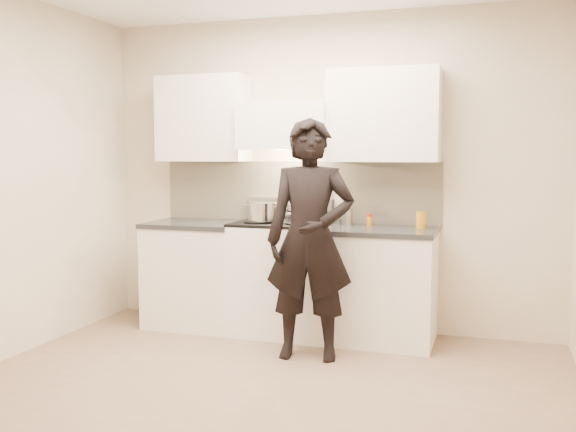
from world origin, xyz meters
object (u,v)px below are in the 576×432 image
at_px(stove, 281,277).
at_px(counter_right, 378,285).
at_px(utensil_crock, 346,214).
at_px(person, 310,239).
at_px(wok, 298,208).

distance_m(stove, counter_right, 0.83).
distance_m(utensil_crock, person, 0.79).
height_order(stove, wok, wok).
distance_m(counter_right, utensil_crock, 0.65).
height_order(stove, utensil_crock, utensil_crock).
bearing_deg(person, wok, 104.82).
height_order(stove, counter_right, stove).
relative_size(stove, utensil_crock, 3.35).
height_order(wok, utensil_crock, wok).
bearing_deg(wok, stove, -127.28).
bearing_deg(counter_right, stove, -180.00).
height_order(counter_right, wok, wok).
bearing_deg(wok, person, -66.79).
distance_m(stove, person, 0.84).
bearing_deg(utensil_crock, counter_right, -30.77).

